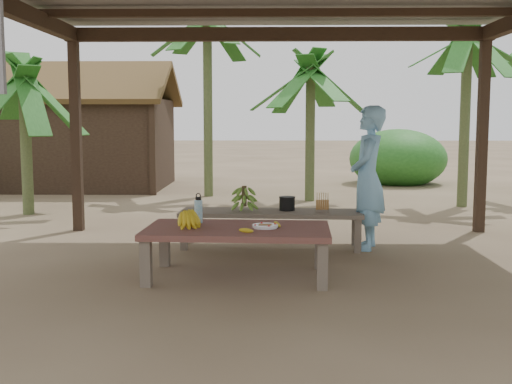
{
  "coord_description": "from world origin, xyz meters",
  "views": [
    {
      "loc": [
        -0.13,
        -6.57,
        1.56
      ],
      "look_at": [
        -0.26,
        0.1,
        0.8
      ],
      "focal_mm": 45.0,
      "sensor_mm": 36.0,
      "label": 1
    }
  ],
  "objects_px": {
    "work_table": "(238,234)",
    "plate": "(265,226)",
    "water_flask": "(198,210)",
    "cooking_pot": "(287,204)",
    "bench": "(271,215)",
    "woman": "(368,178)",
    "ripe_banana_bunch": "(185,218)"
  },
  "relations": [
    {
      "from": "work_table",
      "to": "plate",
      "type": "height_order",
      "value": "plate"
    },
    {
      "from": "work_table",
      "to": "bench",
      "type": "relative_size",
      "value": 0.83
    },
    {
      "from": "woman",
      "to": "plate",
      "type": "bearing_deg",
      "value": -26.1
    },
    {
      "from": "water_flask",
      "to": "cooking_pot",
      "type": "distance_m",
      "value": 1.58
    },
    {
      "from": "plate",
      "to": "woman",
      "type": "bearing_deg",
      "value": 50.14
    },
    {
      "from": "water_flask",
      "to": "cooking_pot",
      "type": "bearing_deg",
      "value": 53.16
    },
    {
      "from": "bench",
      "to": "woman",
      "type": "xyz_separation_m",
      "value": [
        1.15,
        -0.05,
        0.46
      ]
    },
    {
      "from": "work_table",
      "to": "woman",
      "type": "xyz_separation_m",
      "value": [
        1.49,
        1.42,
        0.42
      ]
    },
    {
      "from": "plate",
      "to": "woman",
      "type": "relative_size",
      "value": 0.15
    },
    {
      "from": "water_flask",
      "to": "woman",
      "type": "height_order",
      "value": "woman"
    },
    {
      "from": "ripe_banana_bunch",
      "to": "plate",
      "type": "relative_size",
      "value": 1.23
    },
    {
      "from": "water_flask",
      "to": "woman",
      "type": "xyz_separation_m",
      "value": [
        1.9,
        1.15,
        0.23
      ]
    },
    {
      "from": "work_table",
      "to": "plate",
      "type": "relative_size",
      "value": 7.3
    },
    {
      "from": "work_table",
      "to": "woman",
      "type": "relative_size",
      "value": 1.07
    },
    {
      "from": "ripe_banana_bunch",
      "to": "woman",
      "type": "relative_size",
      "value": 0.18
    },
    {
      "from": "work_table",
      "to": "bench",
      "type": "xyz_separation_m",
      "value": [
        0.33,
        1.48,
        -0.04
      ]
    },
    {
      "from": "cooking_pot",
      "to": "woman",
      "type": "height_order",
      "value": "woman"
    },
    {
      "from": "bench",
      "to": "ripe_banana_bunch",
      "type": "distance_m",
      "value": 1.72
    },
    {
      "from": "cooking_pot",
      "to": "plate",
      "type": "bearing_deg",
      "value": -99.33
    },
    {
      "from": "plate",
      "to": "cooking_pot",
      "type": "relative_size",
      "value": 1.33
    },
    {
      "from": "bench",
      "to": "water_flask",
      "type": "relative_size",
      "value": 7.28
    },
    {
      "from": "work_table",
      "to": "cooking_pot",
      "type": "distance_m",
      "value": 1.63
    },
    {
      "from": "plate",
      "to": "cooking_pot",
      "type": "height_order",
      "value": "cooking_pot"
    },
    {
      "from": "work_table",
      "to": "water_flask",
      "type": "distance_m",
      "value": 0.54
    },
    {
      "from": "bench",
      "to": "plate",
      "type": "distance_m",
      "value": 1.52
    },
    {
      "from": "bench",
      "to": "woman",
      "type": "height_order",
      "value": "woman"
    },
    {
      "from": "cooking_pot",
      "to": "work_table",
      "type": "bearing_deg",
      "value": -109.01
    },
    {
      "from": "cooking_pot",
      "to": "woman",
      "type": "bearing_deg",
      "value": -6.86
    },
    {
      "from": "bench",
      "to": "woman",
      "type": "bearing_deg",
      "value": 0.84
    },
    {
      "from": "bench",
      "to": "water_flask",
      "type": "height_order",
      "value": "water_flask"
    },
    {
      "from": "ripe_banana_bunch",
      "to": "plate",
      "type": "xyz_separation_m",
      "value": [
        0.79,
        -0.03,
        -0.08
      ]
    },
    {
      "from": "bench",
      "to": "cooking_pot",
      "type": "distance_m",
      "value": 0.25
    }
  ]
}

